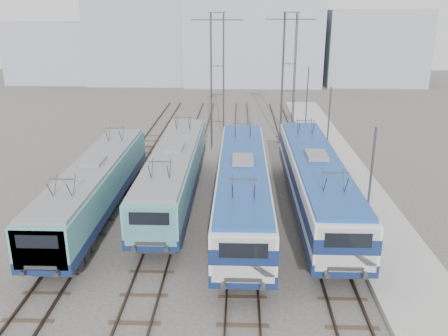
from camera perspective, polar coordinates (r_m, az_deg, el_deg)
The scene contains 15 objects.
ground at distance 24.00m, azimuth -3.29°, elevation -12.52°, with size 160.00×160.00×0.00m, color #514C47.
platform at distance 32.01m, azimuth 16.62°, elevation -4.64°, with size 4.00×70.00×0.30m, color #9E9E99.
locomotive_far_left at distance 29.89m, azimuth -15.29°, elevation -2.04°, with size 2.74×17.28×3.25m.
locomotive_center_left at distance 31.30m, azimuth -6.03°, elevation -0.36°, with size 2.84×17.92×3.37m.
locomotive_center_right at distance 28.35m, azimuth 2.25°, elevation -2.04°, with size 2.95×18.66×3.51m.
locomotive_far_right at distance 29.70m, azimuth 10.96°, elevation -1.39°, with size 2.95×18.67×3.51m.
catenary_tower_west at distance 42.84m, azimuth -0.80°, elevation 11.03°, with size 4.50×1.20×12.00m.
catenary_tower_east at distance 44.99m, azimuth 7.78°, elevation 11.24°, with size 4.50×1.20×12.00m.
mast_front at distance 25.00m, azimuth 17.05°, elevation -3.07°, with size 0.12×0.12×7.00m, color #3F4247.
mast_mid at distance 36.14m, azimuth 12.38°, elevation 4.03°, with size 0.12×0.12×7.00m, color #3F4247.
mast_rear at distance 47.71m, azimuth 9.92°, elevation 7.73°, with size 0.12×0.12×7.00m, color #3F4247.
building_west at distance 84.12m, azimuth -9.35°, elevation 14.89°, with size 18.00×12.00×14.00m, color #8E97A0.
building_center at distance 82.49m, azimuth 3.46°, elevation 16.41°, with size 22.00×14.00×18.00m, color #939BB3.
building_east at distance 85.51m, azimuth 17.34°, elevation 13.69°, with size 16.00×12.00×12.00m, color #8E97A0.
building_far_west at distance 88.72m, azimuth -19.74°, elevation 12.96°, with size 14.00×10.00×10.00m, color #939BB3.
Camera 1 is at (2.04, -20.39, 12.48)m, focal length 38.00 mm.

